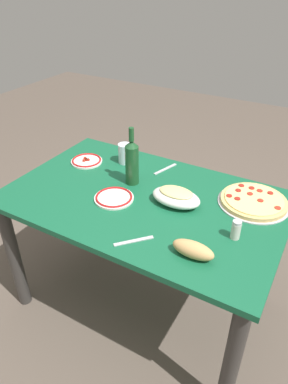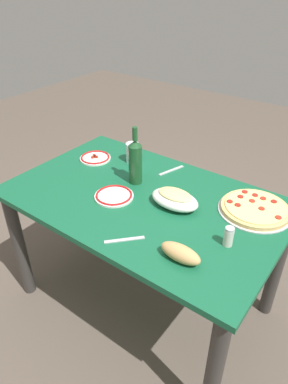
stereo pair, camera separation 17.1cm
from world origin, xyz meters
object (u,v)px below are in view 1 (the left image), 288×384
object	(u,v)px
side_plate_far	(87,161)
bread_loaf	(193,250)
dining_table	(144,217)
spice_shaker	(236,230)
wine_bottle	(132,161)
pepperoni_pizza	(254,201)
side_plate_near	(114,198)
baked_pasta_dish	(176,196)
water_glass	(125,153)

from	to	relation	value
side_plate_far	bread_loaf	xyz separation A→B (m)	(0.85, -0.42, 0.02)
dining_table	spice_shaker	size ratio (longest dim) A/B	15.62
dining_table	wine_bottle	bearing A→B (deg)	143.65
pepperoni_pizza	spice_shaker	world-z (taller)	spice_shaker
side_plate_near	spice_shaker	xyz separation A→B (m)	(0.60, 0.01, 0.03)
wine_bottle	side_plate_near	world-z (taller)	wine_bottle
side_plate_near	bread_loaf	xyz separation A→B (m)	(0.49, -0.18, 0.02)
pepperoni_pizza	side_plate_far	xyz separation A→B (m)	(-0.96, -0.06, -0.01)
baked_pasta_dish	water_glass	xyz separation A→B (m)	(-0.44, 0.23, 0.02)
side_plate_far	bread_loaf	distance (m)	0.94
dining_table	spice_shaker	world-z (taller)	spice_shaker
dining_table	side_plate_far	size ratio (longest dim) A/B	7.52
pepperoni_pizza	bread_loaf	bearing A→B (deg)	-102.96
dining_table	side_plate_far	xyz separation A→B (m)	(-0.47, 0.15, 0.13)
water_glass	bread_loaf	world-z (taller)	water_glass
baked_pasta_dish	side_plate_far	distance (m)	0.65
dining_table	bread_loaf	world-z (taller)	bread_loaf
bread_loaf	spice_shaker	xyz separation A→B (m)	(0.11, 0.19, 0.01)
side_plate_far	water_glass	bearing A→B (deg)	28.99
water_glass	bread_loaf	distance (m)	0.84
baked_pasta_dish	water_glass	bearing A→B (deg)	151.94
bread_loaf	spice_shaker	bearing A→B (deg)	59.88
wine_bottle	bread_loaf	size ratio (longest dim) A/B	1.78
side_plate_near	side_plate_far	size ratio (longest dim) A/B	1.07
wine_bottle	water_glass	world-z (taller)	wine_bottle
wine_bottle	water_glass	xyz separation A→B (m)	(-0.15, 0.17, -0.07)
side_plate_far	side_plate_near	bearing A→B (deg)	-34.22
wine_bottle	bread_loaf	xyz separation A→B (m)	(0.50, -0.36, -0.09)
dining_table	pepperoni_pizza	distance (m)	0.55
baked_pasta_dish	wine_bottle	size ratio (longest dim) A/B	0.78
dining_table	bread_loaf	size ratio (longest dim) A/B	7.85
pepperoni_pizza	side_plate_near	bearing A→B (deg)	-153.41
pepperoni_pizza	side_plate_near	xyz separation A→B (m)	(-0.60, -0.30, -0.01)
side_plate_far	wine_bottle	bearing A→B (deg)	-10.01
water_glass	pepperoni_pizza	bearing A→B (deg)	-3.53
pepperoni_pizza	water_glass	world-z (taller)	water_glass
pepperoni_pizza	baked_pasta_dish	size ratio (longest dim) A/B	1.41
baked_pasta_dish	wine_bottle	distance (m)	0.30
spice_shaker	dining_table	bearing A→B (deg)	170.99
spice_shaker	water_glass	bearing A→B (deg)	156.08
pepperoni_pizza	side_plate_near	size ratio (longest dim) A/B	1.75
wine_bottle	bread_loaf	world-z (taller)	wine_bottle
water_glass	wine_bottle	bearing A→B (deg)	-47.91
pepperoni_pizza	side_plate_near	distance (m)	0.67
dining_table	bread_loaf	xyz separation A→B (m)	(0.37, -0.27, 0.16)
side_plate_near	spice_shaker	world-z (taller)	spice_shaker
pepperoni_pizza	wine_bottle	bearing A→B (deg)	-168.51
dining_table	baked_pasta_dish	xyz separation A→B (m)	(0.16, 0.03, 0.16)
spice_shaker	side_plate_far	bearing A→B (deg)	166.55
wine_bottle	side_plate_far	bearing A→B (deg)	169.99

